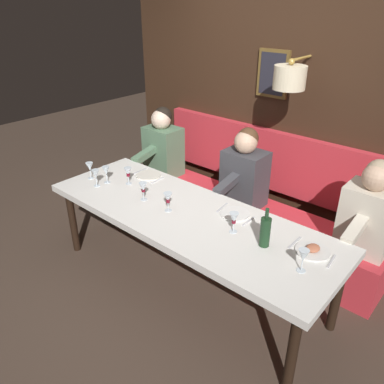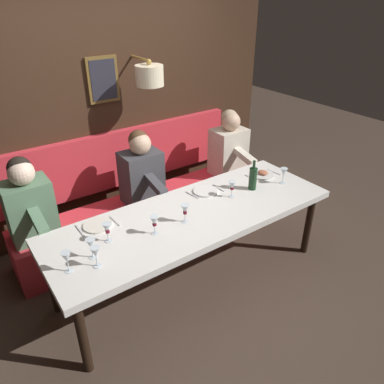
{
  "view_description": "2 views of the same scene",
  "coord_description": "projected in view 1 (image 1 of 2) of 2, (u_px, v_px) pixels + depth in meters",
  "views": [
    {
      "loc": [
        -2.01,
        -1.81,
        2.33
      ],
      "look_at": [
        0.05,
        -0.02,
        0.92
      ],
      "focal_mm": 35.76,
      "sensor_mm": 36.0,
      "label": 1
    },
    {
      "loc": [
        -2.22,
        1.59,
        2.47
      ],
      "look_at": [
        0.05,
        -0.02,
        0.92
      ],
      "focal_mm": 34.62,
      "sensor_mm": 36.0,
      "label": 2
    }
  ],
  "objects": [
    {
      "name": "ground_plane",
      "position": [
        187.0,
        283.0,
        3.47
      ],
      "size": [
        12.0,
        12.0,
        0.0
      ],
      "primitive_type": "plane",
      "color": "#423328"
    },
    {
      "name": "dining_table",
      "position": [
        186.0,
        219.0,
        3.16
      ],
      "size": [
        0.9,
        2.6,
        0.74
      ],
      "color": "silver",
      "rests_on": "ground_plane"
    },
    {
      "name": "banquette_bench",
      "position": [
        244.0,
        223.0,
        3.96
      ],
      "size": [
        0.52,
        2.8,
        0.45
      ],
      "primitive_type": "cube",
      "color": "red",
      "rests_on": "ground_plane"
    },
    {
      "name": "back_wall_panel",
      "position": [
        283.0,
        103.0,
        3.83
      ],
      "size": [
        0.59,
        4.0,
        2.9
      ],
      "color": "#382316",
      "rests_on": "ground_plane"
    },
    {
      "name": "diner_nearest",
      "position": [
        369.0,
        211.0,
        3.01
      ],
      "size": [
        0.6,
        0.4,
        0.79
      ],
      "color": "beige",
      "rests_on": "banquette_bench"
    },
    {
      "name": "diner_near",
      "position": [
        245.0,
        171.0,
        3.7
      ],
      "size": [
        0.6,
        0.4,
        0.79
      ],
      "color": "#3D3D42",
      "rests_on": "banquette_bench"
    },
    {
      "name": "diner_middle",
      "position": [
        163.0,
        144.0,
        4.36
      ],
      "size": [
        0.6,
        0.4,
        0.79
      ],
      "color": "#567A5B",
      "rests_on": "banquette_bench"
    },
    {
      "name": "place_setting_0",
      "position": [
        149.0,
        175.0,
        3.77
      ],
      "size": [
        0.24,
        0.31,
        0.01
      ],
      "color": "silver",
      "rests_on": "dining_table"
    },
    {
      "name": "place_setting_1",
      "position": [
        235.0,
        214.0,
        3.1
      ],
      "size": [
        0.24,
        0.32,
        0.01
      ],
      "color": "white",
      "rests_on": "dining_table"
    },
    {
      "name": "place_setting_2",
      "position": [
        313.0,
        250.0,
        2.65
      ],
      "size": [
        0.24,
        0.32,
        0.05
      ],
      "color": "silver",
      "rests_on": "dining_table"
    },
    {
      "name": "wine_glass_0",
      "position": [
        168.0,
        198.0,
        3.11
      ],
      "size": [
        0.07,
        0.07,
        0.16
      ],
      "color": "silver",
      "rests_on": "dining_table"
    },
    {
      "name": "wine_glass_1",
      "position": [
        143.0,
        188.0,
        3.28
      ],
      "size": [
        0.07,
        0.07,
        0.16
      ],
      "color": "silver",
      "rests_on": "dining_table"
    },
    {
      "name": "wine_glass_2",
      "position": [
        90.0,
        167.0,
        3.67
      ],
      "size": [
        0.07,
        0.07,
        0.16
      ],
      "color": "silver",
      "rests_on": "dining_table"
    },
    {
      "name": "wine_glass_3",
      "position": [
        106.0,
        171.0,
        3.59
      ],
      "size": [
        0.07,
        0.07,
        0.16
      ],
      "color": "silver",
      "rests_on": "dining_table"
    },
    {
      "name": "wine_glass_4",
      "position": [
        303.0,
        256.0,
        2.42
      ],
      "size": [
        0.07,
        0.07,
        0.16
      ],
      "color": "silver",
      "rests_on": "dining_table"
    },
    {
      "name": "wine_glass_5",
      "position": [
        234.0,
        219.0,
        2.83
      ],
      "size": [
        0.07,
        0.07,
        0.16
      ],
      "color": "silver",
      "rests_on": "dining_table"
    },
    {
      "name": "wine_glass_6",
      "position": [
        96.0,
        175.0,
        3.52
      ],
      "size": [
        0.07,
        0.07,
        0.16
      ],
      "color": "silver",
      "rests_on": "dining_table"
    },
    {
      "name": "wine_glass_7",
      "position": [
        128.0,
        173.0,
        3.57
      ],
      "size": [
        0.07,
        0.07,
        0.16
      ],
      "color": "silver",
      "rests_on": "dining_table"
    },
    {
      "name": "wine_bottle",
      "position": [
        265.0,
        231.0,
        2.67
      ],
      "size": [
        0.08,
        0.08,
        0.3
      ],
      "color": "#19381E",
      "rests_on": "dining_table"
    }
  ]
}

